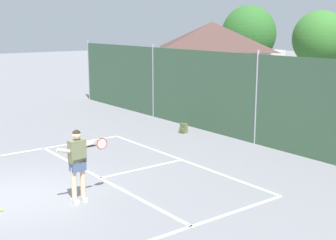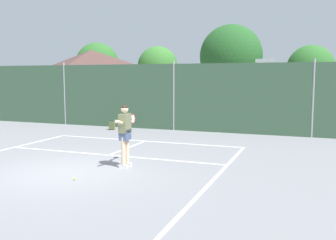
% 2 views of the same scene
% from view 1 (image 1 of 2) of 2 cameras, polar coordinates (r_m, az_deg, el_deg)
% --- Properties ---
extents(ground_plane, '(120.00, 120.00, 0.00)m').
position_cam_1_polar(ground_plane, '(12.67, -18.33, -9.01)').
color(ground_plane, gray).
extents(court_markings, '(8.30, 11.10, 0.01)m').
position_cam_1_polar(court_markings, '(12.87, -15.59, -8.50)').
color(court_markings, white).
rests_on(court_markings, ground).
extents(chainlink_fence, '(26.09, 0.09, 3.46)m').
position_cam_1_polar(chainlink_fence, '(17.19, 10.84, 2.48)').
color(chainlink_fence, '#38563D').
rests_on(chainlink_fence, ground).
extents(clubhouse_building, '(6.89, 5.18, 4.50)m').
position_cam_1_polar(clubhouse_building, '(26.12, 5.41, 7.22)').
color(clubhouse_building, beige).
rests_on(clubhouse_building, ground).
extents(tennis_player, '(0.26, 1.43, 1.85)m').
position_cam_1_polar(tennis_player, '(11.58, -11.06, -4.77)').
color(tennis_player, silver).
rests_on(tennis_player, ground).
extents(tennis_ball, '(0.07, 0.07, 0.07)m').
position_cam_1_polar(tennis_ball, '(11.85, -19.88, -10.40)').
color(tennis_ball, '#CCE033').
rests_on(tennis_ball, ground).
extents(backpack_olive, '(0.29, 0.26, 0.46)m').
position_cam_1_polar(backpack_olive, '(18.88, 1.93, -1.02)').
color(backpack_olive, '#566038').
rests_on(backpack_olive, ground).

